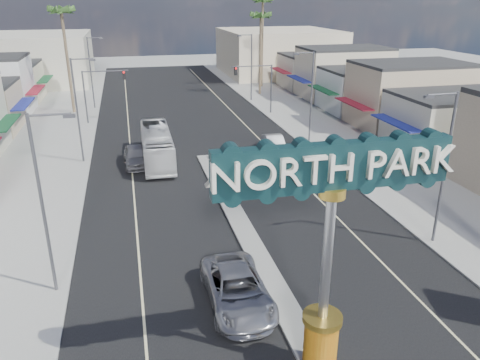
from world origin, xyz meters
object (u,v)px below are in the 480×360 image
traffic_signal_right (257,80)px  city_bus (157,145)px  car_parked_left (136,156)px  traffic_signal_left (100,86)px  streetlight_l_near (45,198)px  car_parked_right (275,144)px  streetlight_r_far (250,64)px  streetlight_r_mid (310,94)px  suv_left (237,289)px  streetlight_l_far (92,69)px  streetlight_r_near (443,162)px  palm_right_mid (261,20)px  palm_right_far (263,6)px  gateway_sign (329,237)px  palm_left_far (62,17)px  streetlight_l_mid (78,106)px

traffic_signal_right → city_bus: (-13.38, -15.19, -2.82)m
car_parked_left → traffic_signal_left: bearing=99.4°
streetlight_l_near → car_parked_right: size_ratio=1.95×
streetlight_r_far → car_parked_left: 29.29m
traffic_signal_left → streetlight_l_near: bearing=-92.1°
streetlight_r_mid → suv_left: size_ratio=1.50×
streetlight_l_far → city_bus: (6.24, -23.20, -3.61)m
streetlight_r_near → streetlight_r_mid: 20.00m
traffic_signal_left → city_bus: bearing=-71.8°
streetlight_l_far → palm_right_mid: bearing=9.7°
streetlight_l_far → streetlight_r_near: size_ratio=1.00×
streetlight_r_near → palm_right_far: 52.71m
gateway_sign → streetlight_l_near: size_ratio=1.02×
streetlight_r_mid → car_parked_left: bearing=-173.7°
palm_left_far → palm_right_mid: bearing=13.0°
gateway_sign → city_bus: size_ratio=0.87×
gateway_sign → car_parked_right: 28.25m
streetlight_l_near → palm_right_far: 58.35m
streetlight_l_mid → palm_right_mid: bearing=48.0°
streetlight_r_mid → streetlight_r_far: 22.00m
palm_right_mid → gateway_sign: bearing=-103.5°
palm_left_far → car_parked_right: palm_left_far is taller
traffic_signal_left → car_parked_right: traffic_signal_left is taller
traffic_signal_left → traffic_signal_right: same height
city_bus → traffic_signal_right: bearing=49.5°
gateway_sign → palm_left_far: (-13.00, 48.02, 5.57)m
streetlight_l_near → palm_right_far: palm_right_far is taller
traffic_signal_left → palm_right_mid: (22.18, 12.01, 6.33)m
traffic_signal_right → streetlight_l_mid: streetlight_l_mid is taller
palm_right_mid → palm_right_far: size_ratio=0.86×
streetlight_r_far → palm_right_mid: size_ratio=0.74×
gateway_sign → palm_left_far: 50.06m
palm_right_far → car_parked_left: palm_right_far is taller
streetlight_r_near → streetlight_l_mid: bearing=136.2°
palm_left_far → city_bus: bearing=-67.4°
gateway_sign → city_bus: gateway_sign is taller
streetlight_r_mid → streetlight_r_far: (0.00, 22.00, 0.00)m
gateway_sign → traffic_signal_left: size_ratio=1.53×
city_bus → car_parked_right: bearing=1.5°
streetlight_r_mid → car_parked_right: 5.79m
car_parked_left → car_parked_right: (12.78, 0.77, -0.10)m
car_parked_right → palm_left_far: bearing=138.3°
streetlight_l_near → suv_left: bearing=-20.4°
streetlight_r_far → car_parked_left: size_ratio=1.79×
streetlight_r_far → suv_left: bearing=-105.5°
streetlight_l_near → streetlight_r_far: bearing=63.6°
streetlight_l_near → streetlight_l_far: same height
streetlight_l_mid → palm_left_far: size_ratio=0.69×
traffic_signal_right → car_parked_right: bearing=-99.3°
traffic_signal_left → suv_left: (7.07, -37.10, -3.44)m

